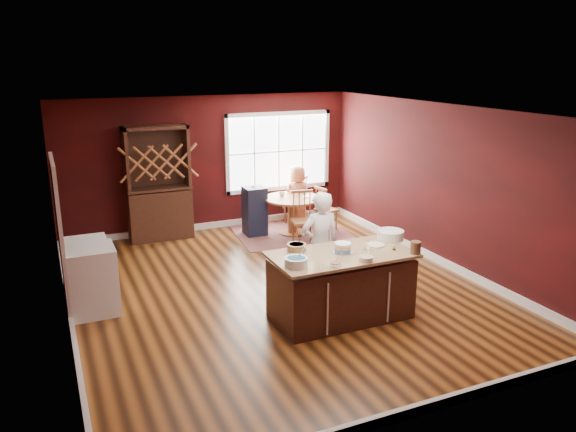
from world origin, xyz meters
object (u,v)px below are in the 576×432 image
object	(u,v)px
kitchen_island	(341,287)
chair_south	(304,219)
chair_north	(295,199)
seated_woman	(297,196)
layer_cake	(343,248)
chair_east	(326,208)
high_chair	(255,210)
toddler	(251,194)
washer	(92,280)
hutch	(158,183)
dryer	(88,268)
baker	(320,245)
dining_table	(292,208)

from	to	relation	value
kitchen_island	chair_south	distance (m)	3.04
chair_north	seated_woman	world-z (taller)	seated_woman
kitchen_island	seated_woman	xyz separation A→B (m)	(1.28, 4.17, 0.20)
layer_cake	chair_north	bearing A→B (deg)	73.32
chair_east	high_chair	distance (m)	1.48
kitchen_island	high_chair	bearing A→B (deg)	86.44
toddler	washer	size ratio (longest dim) A/B	0.28
kitchen_island	hutch	distance (m)	4.75
high_chair	hutch	world-z (taller)	hutch
chair_north	dryer	bearing A→B (deg)	-12.35
kitchen_island	toddler	xyz separation A→B (m)	(0.20, 4.01, 0.37)
seated_woman	washer	size ratio (longest dim) A/B	1.35
chair_east	high_chair	xyz separation A→B (m)	(-1.45, 0.28, 0.05)
chair_south	dryer	distance (m)	3.97
layer_cake	hutch	size ratio (longest dim) A/B	0.14
seated_woman	washer	xyz separation A→B (m)	(-4.33, -2.65, -0.16)
dryer	toddler	bearing A→B (deg)	29.77
hutch	washer	size ratio (longest dim) A/B	2.33
baker	dryer	bearing A→B (deg)	-22.29
washer	seated_woman	bearing A→B (deg)	31.45
layer_cake	chair_north	distance (m)	4.58
toddler	hutch	bearing A→B (deg)	165.42
dining_table	chair_east	world-z (taller)	chair_east
toddler	hutch	world-z (taller)	hutch
chair_east	dining_table	bearing A→B (deg)	74.43
dining_table	chair_north	world-z (taller)	chair_north
kitchen_island	chair_north	xyz separation A→B (m)	(1.34, 4.39, 0.07)
high_chair	kitchen_island	bearing A→B (deg)	-93.86
baker	chair_east	bearing A→B (deg)	-117.01
kitchen_island	chair_south	xyz separation A→B (m)	(0.84, 2.92, 0.08)
layer_cake	toddler	size ratio (longest dim) A/B	1.19
kitchen_island	chair_south	size ratio (longest dim) A/B	1.82
kitchen_island	high_chair	xyz separation A→B (m)	(0.24, 3.93, 0.07)
chair_south	high_chair	distance (m)	1.17
layer_cake	hutch	bearing A→B (deg)	109.28
hutch	washer	xyz separation A→B (m)	(-1.53, -2.94, -0.62)
chair_east	toddler	bearing A→B (deg)	62.11
dining_table	chair_north	bearing A→B (deg)	61.75
chair_south	dryer	size ratio (longest dim) A/B	1.21
high_chair	hutch	size ratio (longest dim) A/B	0.46
kitchen_island	layer_cake	bearing A→B (deg)	46.80
layer_cake	chair_north	size ratio (longest dim) A/B	0.30
baker	dryer	distance (m)	3.43
kitchen_island	chair_south	bearing A→B (deg)	73.87
chair_east	high_chair	world-z (taller)	high_chair
hutch	washer	distance (m)	3.37
dryer	hutch	bearing A→B (deg)	56.31
dining_table	toddler	xyz separation A→B (m)	(-0.75, 0.35, 0.28)
kitchen_island	chair_south	world-z (taller)	chair_south
layer_cake	kitchen_island	bearing A→B (deg)	-133.20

